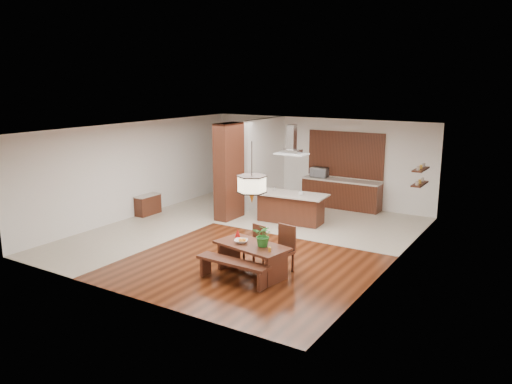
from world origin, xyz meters
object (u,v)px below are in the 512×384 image
Objects in this scene: dining_table at (252,252)px; dining_chair_left at (254,245)px; kitchen_island at (291,207)px; island_cup at (301,193)px; microwave at (319,172)px; pendant_lantern at (252,173)px; foliage_plant at (264,235)px; fruit_bowl at (241,241)px; hallway_console at (148,205)px; range_hood at (292,139)px; dining_chair_right at (281,250)px; dining_bench at (233,271)px.

dining_chair_left is at bearing 118.76° from dining_table.
island_cup is at bearing -17.44° from kitchen_island.
dining_chair_left is 1.56× the size of microwave.
foliage_plant is at bearing 5.88° from pendant_lantern.
foliage_plant is 0.58m from fruit_bowl.
pendant_lantern reaches higher than foliage_plant.
microwave reaches higher than hallway_console.
fruit_bowl is 0.33× the size of range_hood.
dining_chair_right reaches higher than dining_table.
dining_table is at bearing -24.39° from hallway_console.
dining_bench is 3.45× the size of foliage_plant.
range_hood reaches higher than dining_chair_left.
microwave is (-1.31, 7.06, 0.87)m from dining_bench.
hallway_console is 4.99m from range_hood.
microwave is (-1.42, 6.48, 0.61)m from dining_table.
pendant_lantern is 0.59× the size of kitchen_island.
dining_chair_left is 3.03× the size of fruit_bowl.
pendant_lantern reaches higher than dining_table.
pendant_lantern is (0.00, -0.00, 1.75)m from dining_table.
microwave reaches higher than foliage_plant.
range_hood is at bearing 103.28° from dining_bench.
island_cup is at bearing 118.56° from dining_chair_right.
pendant_lantern is at bearing 5.64° from fruit_bowl.
foliage_plant reaches higher than dining_bench.
hallway_console is at bearing -138.40° from microwave.
microwave is at bearing 102.33° from pendant_lantern.
foliage_plant reaches higher than hallway_console.
kitchen_island reaches higher than fruit_bowl.
dining_chair_right is at bearing -76.31° from microwave.
foliage_plant is 1.65× the size of fruit_bowl.
dining_chair_left is at bearing -75.67° from range_hood.
island_cup reaches higher than dining_chair_left.
dining_chair_left is at bearing -83.13° from microwave.
dining_chair_left is 4.12m from range_hood.
dining_table is at bearing 90.00° from pendant_lantern.
dining_chair_right reaches higher than hallway_console.
dining_chair_right is 3.79m from island_cup.
island_cup reaches higher than fruit_bowl.
hallway_console is 0.67× the size of pendant_lantern.
foliage_plant is 4.54m from range_hood.
pendant_lantern reaches higher than dining_chair_right.
microwave is at bearing 100.52° from dining_bench.
island_cup is (4.58, 1.49, 0.63)m from hallway_console.
dining_chair_right is 3.99m from kitchen_island.
foliage_plant is at bearing 5.88° from dining_table.
dining_bench is 5.68× the size of fruit_bowl.
microwave is (3.99, 4.03, 0.79)m from hallway_console.
dining_chair_left is 0.65m from fruit_bowl.
island_cup is at bearing 105.69° from foliage_plant.
island_cup is at bearing 99.00° from dining_bench.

